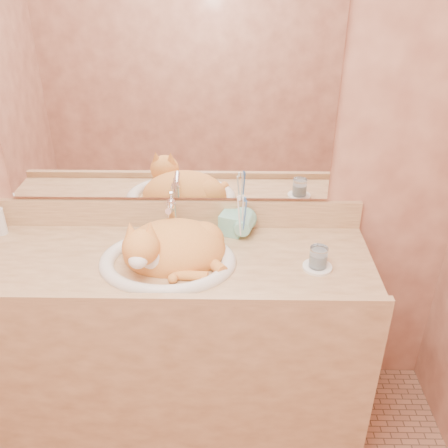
{
  "coord_description": "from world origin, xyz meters",
  "views": [
    {
      "loc": [
        0.26,
        -0.86,
        1.92
      ],
      "look_at": [
        0.23,
        0.7,
        1.02
      ],
      "focal_mm": 40.0,
      "sensor_mm": 36.0,
      "label": 1
    }
  ],
  "objects_px": {
    "vanity_counter": "(170,343)",
    "sink_basin": "(167,245)",
    "water_glass": "(318,257)",
    "cat": "(170,246)",
    "toothbrush_cup": "(242,231)",
    "soap_dispenser": "(228,216)"
  },
  "relations": [
    {
      "from": "vanity_counter",
      "to": "sink_basin",
      "type": "bearing_deg",
      "value": -50.26
    },
    {
      "from": "vanity_counter",
      "to": "water_glass",
      "type": "distance_m",
      "value": 0.75
    },
    {
      "from": "cat",
      "to": "water_glass",
      "type": "relative_size",
      "value": 5.01
    },
    {
      "from": "toothbrush_cup",
      "to": "vanity_counter",
      "type": "bearing_deg",
      "value": -155.69
    },
    {
      "from": "vanity_counter",
      "to": "sink_basin",
      "type": "xyz_separation_m",
      "value": [
        0.02,
        -0.02,
        0.5
      ]
    },
    {
      "from": "water_glass",
      "to": "sink_basin",
      "type": "bearing_deg",
      "value": 177.39
    },
    {
      "from": "vanity_counter",
      "to": "soap_dispenser",
      "type": "distance_m",
      "value": 0.6
    },
    {
      "from": "vanity_counter",
      "to": "toothbrush_cup",
      "type": "relative_size",
      "value": 14.53
    },
    {
      "from": "vanity_counter",
      "to": "toothbrush_cup",
      "type": "distance_m",
      "value": 0.58
    },
    {
      "from": "vanity_counter",
      "to": "cat",
      "type": "relative_size",
      "value": 4.03
    },
    {
      "from": "soap_dispenser",
      "to": "water_glass",
      "type": "height_order",
      "value": "soap_dispenser"
    },
    {
      "from": "vanity_counter",
      "to": "water_glass",
      "type": "height_order",
      "value": "water_glass"
    },
    {
      "from": "toothbrush_cup",
      "to": "sink_basin",
      "type": "bearing_deg",
      "value": -151.22
    },
    {
      "from": "cat",
      "to": "soap_dispenser",
      "type": "distance_m",
      "value": 0.28
    },
    {
      "from": "sink_basin",
      "to": "toothbrush_cup",
      "type": "height_order",
      "value": "sink_basin"
    },
    {
      "from": "soap_dispenser",
      "to": "water_glass",
      "type": "xyz_separation_m",
      "value": [
        0.33,
        -0.21,
        -0.05
      ]
    },
    {
      "from": "cat",
      "to": "water_glass",
      "type": "distance_m",
      "value": 0.55
    },
    {
      "from": "vanity_counter",
      "to": "soap_dispenser",
      "type": "bearing_deg",
      "value": 34.32
    },
    {
      "from": "cat",
      "to": "toothbrush_cup",
      "type": "xyz_separation_m",
      "value": [
        0.27,
        0.14,
        -0.01
      ]
    },
    {
      "from": "sink_basin",
      "to": "soap_dispenser",
      "type": "bearing_deg",
      "value": 49.15
    },
    {
      "from": "toothbrush_cup",
      "to": "water_glass",
      "type": "bearing_deg",
      "value": -32.89
    },
    {
      "from": "soap_dispenser",
      "to": "water_glass",
      "type": "distance_m",
      "value": 0.4
    }
  ]
}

